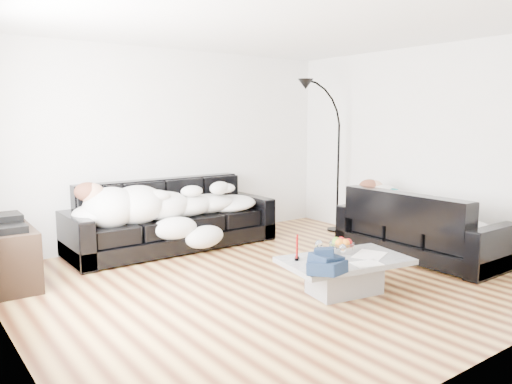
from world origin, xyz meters
TOP-DOWN VIEW (x-y plane):
  - ground at (0.00, 0.00)m, footprint 5.00×5.00m
  - wall_back at (0.00, 2.25)m, footprint 5.00×0.02m
  - wall_left at (-2.50, 0.00)m, footprint 0.02×4.50m
  - wall_right at (2.50, 0.00)m, footprint 0.02×4.50m
  - ceiling at (0.00, 0.00)m, footprint 5.00×5.00m
  - sofa_back at (-0.23, 1.80)m, footprint 2.68×0.93m
  - sofa_right at (2.01, -0.35)m, footprint 0.86×2.01m
  - sleeper_back at (-0.23, 1.75)m, footprint 2.27×0.78m
  - sleeper_right at (2.01, -0.35)m, footprint 0.73×1.73m
  - teal_cushion at (1.95, 0.27)m, footprint 0.42×0.38m
  - coffee_table at (0.31, -0.72)m, footprint 1.31×0.91m
  - fruit_bowl at (0.45, -0.54)m, footprint 0.27×0.27m
  - wine_glass_a at (0.09, -0.59)m, footprint 0.09×0.09m
  - wine_glass_b at (-0.03, -0.71)m, footprint 0.08×0.08m
  - wine_glass_c at (0.23, -0.76)m, footprint 0.08×0.08m
  - candle_left at (-0.11, -0.50)m, footprint 0.05×0.05m
  - candle_right at (-0.08, -0.46)m, footprint 0.05×0.05m
  - newspaper_a at (0.58, -0.79)m, footprint 0.42×0.38m
  - newspaper_b at (0.33, -0.97)m, footprint 0.31×0.26m
  - navy_jacket at (-0.14, -0.95)m, footprint 0.43×0.41m
  - shoes at (0.31, -0.36)m, footprint 0.51×0.40m
  - av_cabinet at (-2.32, 1.42)m, footprint 0.63×0.89m
  - floor_lamp at (2.22, 1.25)m, footprint 0.72×0.31m

SIDE VIEW (x-z plane):
  - ground at x=0.00m, z-range 0.00..0.00m
  - shoes at x=0.31m, z-range 0.00..0.11m
  - coffee_table at x=0.31m, z-range 0.00..0.35m
  - av_cabinet at x=-2.32m, z-range 0.00..0.60m
  - newspaper_b at x=0.33m, z-range 0.35..0.36m
  - newspaper_a at x=0.58m, z-range 0.35..0.36m
  - sofa_right at x=2.01m, z-range 0.00..0.82m
  - fruit_bowl at x=0.45m, z-range 0.35..0.51m
  - wine_glass_c at x=0.23m, z-range 0.35..0.51m
  - wine_glass_b at x=-0.03m, z-range 0.35..0.51m
  - sofa_back at x=-0.23m, z-range 0.00..0.88m
  - wine_glass_a at x=0.09m, z-range 0.35..0.53m
  - candle_left at x=-0.11m, z-range 0.35..0.58m
  - candle_right at x=-0.08m, z-range 0.35..0.59m
  - navy_jacket at x=-0.14m, z-range 0.43..0.60m
  - sleeper_right at x=2.01m, z-range 0.42..0.84m
  - sleeper_back at x=-0.23m, z-range 0.42..0.87m
  - teal_cushion at x=1.95m, z-range 0.62..0.82m
  - floor_lamp at x=2.22m, z-range 0.00..1.95m
  - wall_back at x=0.00m, z-range 0.00..2.60m
  - wall_left at x=-2.50m, z-range 0.00..2.60m
  - wall_right at x=2.50m, z-range 0.00..2.60m
  - ceiling at x=0.00m, z-range 2.60..2.60m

